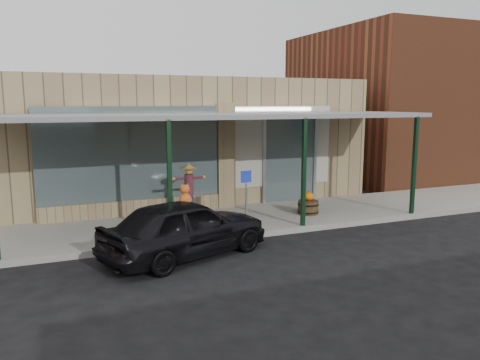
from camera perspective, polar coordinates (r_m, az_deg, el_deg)
name	(u,v)px	position (r m, az deg, el deg)	size (l,w,h in m)	color
ground	(279,265)	(10.12, 4.78, -10.26)	(120.00, 120.00, 0.00)	black
sidewalk	(221,222)	(13.26, -2.32, -5.13)	(40.00, 3.20, 0.15)	gray
storefront	(178,139)	(17.24, -7.57, 4.97)	(12.00, 6.25, 4.20)	#98855D
awning	(221,117)	(12.80, -2.35, 7.65)	(12.00, 3.00, 3.04)	slate
block_buildings_near	(220,93)	(18.79, -2.48, 10.50)	(61.00, 8.00, 8.00)	brown
barrel_scarecrow	(189,201)	(13.14, -6.21, -2.55)	(0.97, 0.68, 1.60)	#4E3C1F
barrel_pumpkin	(308,206)	(13.95, 8.31, -3.11)	(0.68, 0.68, 0.71)	#4E3C1F
handicap_sign	(246,191)	(12.25, 0.75, -1.34)	(0.31, 0.07, 1.50)	gray
parked_sedan	(186,228)	(10.48, -6.64, -5.79)	(4.18, 2.80, 1.51)	black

